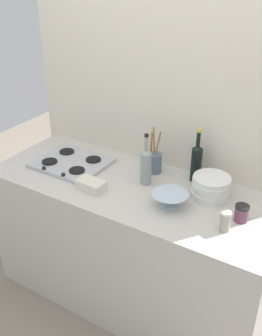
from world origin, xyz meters
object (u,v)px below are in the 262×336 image
object	(u,v)px
condiment_jar_front	(225,221)
wine_bottle_mid_left	(146,166)
plate_stack	(211,187)
utensil_crock	(154,162)
stovetop_hob	(72,163)
butter_dish	(91,185)
condiment_jar_rear	(242,213)
mixing_bowl	(170,199)
wine_bottle_leftmost	(196,162)

from	to	relation	value
condiment_jar_front	wine_bottle_mid_left	bearing A→B (deg)	161.04
plate_stack	utensil_crock	bearing A→B (deg)	167.40
stovetop_hob	butter_dish	bearing A→B (deg)	-31.50
utensil_crock	condiment_jar_rear	world-z (taller)	utensil_crock
wine_bottle_mid_left	mixing_bowl	world-z (taller)	wine_bottle_mid_left
wine_bottle_leftmost	wine_bottle_mid_left	distance (m)	0.31
wine_bottle_leftmost	wine_bottle_mid_left	bearing A→B (deg)	-141.35
butter_dish	utensil_crock	world-z (taller)	utensil_crock
mixing_bowl	butter_dish	distance (m)	0.49
condiment_jar_rear	wine_bottle_leftmost	bearing A→B (deg)	145.23
stovetop_hob	condiment_jar_front	size ratio (longest dim) A/B	4.10
wine_bottle_leftmost	wine_bottle_mid_left	size ratio (longest dim) A/B	1.04
condiment_jar_rear	utensil_crock	bearing A→B (deg)	160.99
stovetop_hob	wine_bottle_leftmost	distance (m)	0.82
condiment_jar_rear	condiment_jar_front	bearing A→B (deg)	-108.90
stovetop_hob	condiment_jar_rear	bearing A→B (deg)	-0.96
plate_stack	condiment_jar_rear	bearing A→B (deg)	-29.71
wine_bottle_mid_left	utensil_crock	world-z (taller)	wine_bottle_mid_left
stovetop_hob	utensil_crock	world-z (taller)	utensil_crock
utensil_crock	stovetop_hob	bearing A→B (deg)	-158.39
stovetop_hob	butter_dish	size ratio (longest dim) A/B	2.72
wine_bottle_mid_left	mixing_bowl	distance (m)	0.29
wine_bottle_mid_left	condiment_jar_front	distance (m)	0.61
utensil_crock	wine_bottle_leftmost	bearing A→B (deg)	8.29
mixing_bowl	butter_dish	bearing A→B (deg)	-170.09
stovetop_hob	condiment_jar_rear	size ratio (longest dim) A/B	4.92
plate_stack	mixing_bowl	distance (m)	0.26
wine_bottle_leftmost	plate_stack	bearing A→B (deg)	-41.28
stovetop_hob	condiment_jar_rear	xyz separation A→B (m)	(1.15, -0.02, 0.03)
mixing_bowl	condiment_jar_front	bearing A→B (deg)	-8.49
stovetop_hob	butter_dish	world-z (taller)	butter_dish
stovetop_hob	mixing_bowl	xyz separation A→B (m)	(0.77, -0.10, 0.03)
wine_bottle_leftmost	butter_dish	xyz separation A→B (m)	(-0.48, -0.42, -0.10)
stovetop_hob	wine_bottle_leftmost	bearing A→B (deg)	17.22
stovetop_hob	utensil_crock	distance (m)	0.55
wine_bottle_leftmost	mixing_bowl	world-z (taller)	wine_bottle_leftmost
mixing_bowl	condiment_jar_front	world-z (taller)	condiment_jar_front
stovetop_hob	condiment_jar_rear	distance (m)	1.15
wine_bottle_mid_left	utensil_crock	distance (m)	0.16
mixing_bowl	condiment_jar_front	size ratio (longest dim) A/B	1.83
mixing_bowl	butter_dish	world-z (taller)	mixing_bowl
stovetop_hob	mixing_bowl	distance (m)	0.78
plate_stack	butter_dish	xyz separation A→B (m)	(-0.63, -0.29, -0.04)
wine_bottle_mid_left	condiment_jar_rear	world-z (taller)	wine_bottle_mid_left
plate_stack	utensil_crock	size ratio (longest dim) A/B	0.75
stovetop_hob	plate_stack	bearing A→B (deg)	6.67
stovetop_hob	wine_bottle_mid_left	xyz separation A→B (m)	(0.54, 0.05, 0.11)
wine_bottle_leftmost	mixing_bowl	size ratio (longest dim) A/B	1.67
mixing_bowl	wine_bottle_mid_left	bearing A→B (deg)	148.39
wine_bottle_mid_left	plate_stack	bearing A→B (deg)	8.70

